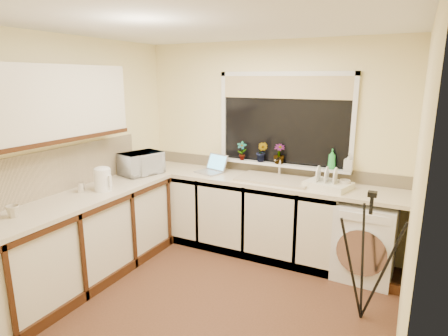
{
  "coord_description": "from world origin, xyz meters",
  "views": [
    {
      "loc": [
        1.55,
        -2.71,
        2.03
      ],
      "look_at": [
        -0.11,
        0.55,
        1.15
      ],
      "focal_mm": 30.14,
      "sensor_mm": 36.0,
      "label": 1
    }
  ],
  "objects_px": {
    "soap_bottle_clear": "(349,162)",
    "cup_back": "(345,184)",
    "washing_machine": "(365,240)",
    "soap_bottle_green": "(332,159)",
    "steel_jar": "(81,187)",
    "laptop": "(212,168)",
    "plant_b": "(262,152)",
    "plant_c": "(279,154)",
    "plant_a": "(242,151)",
    "dish_rack": "(328,185)",
    "cup_left": "(13,211)",
    "kettle": "(103,180)",
    "microwave": "(141,163)",
    "tripod": "(366,257)"
  },
  "relations": [
    {
      "from": "kettle",
      "to": "microwave",
      "type": "distance_m",
      "value": 0.73
    },
    {
      "from": "soap_bottle_clear",
      "to": "cup_back",
      "type": "height_order",
      "value": "soap_bottle_clear"
    },
    {
      "from": "plant_c",
      "to": "cup_back",
      "type": "distance_m",
      "value": 0.84
    },
    {
      "from": "washing_machine",
      "to": "tripod",
      "type": "height_order",
      "value": "tripod"
    },
    {
      "from": "cup_back",
      "to": "cup_left",
      "type": "relative_size",
      "value": 1.15
    },
    {
      "from": "plant_b",
      "to": "dish_rack",
      "type": "bearing_deg",
      "value": -15.25
    },
    {
      "from": "soap_bottle_clear",
      "to": "cup_left",
      "type": "height_order",
      "value": "soap_bottle_clear"
    },
    {
      "from": "soap_bottle_green",
      "to": "plant_c",
      "type": "bearing_deg",
      "value": -178.97
    },
    {
      "from": "microwave",
      "to": "plant_b",
      "type": "height_order",
      "value": "plant_b"
    },
    {
      "from": "plant_b",
      "to": "plant_c",
      "type": "xyz_separation_m",
      "value": [
        0.21,
        0.01,
        -0.01
      ]
    },
    {
      "from": "steel_jar",
      "to": "soap_bottle_green",
      "type": "relative_size",
      "value": 0.46
    },
    {
      "from": "plant_b",
      "to": "soap_bottle_clear",
      "type": "xyz_separation_m",
      "value": [
        1.0,
        0.0,
        -0.02
      ]
    },
    {
      "from": "plant_c",
      "to": "tripod",
      "type": "bearing_deg",
      "value": -42.11
    },
    {
      "from": "soap_bottle_clear",
      "to": "cup_back",
      "type": "bearing_deg",
      "value": -88.67
    },
    {
      "from": "washing_machine",
      "to": "kettle",
      "type": "xyz_separation_m",
      "value": [
        -2.46,
        -1.13,
        0.61
      ]
    },
    {
      "from": "cup_back",
      "to": "plant_a",
      "type": "bearing_deg",
      "value": 171.95
    },
    {
      "from": "plant_a",
      "to": "soap_bottle_clear",
      "type": "bearing_deg",
      "value": 0.38
    },
    {
      "from": "microwave",
      "to": "soap_bottle_green",
      "type": "bearing_deg",
      "value": -55.78
    },
    {
      "from": "steel_jar",
      "to": "soap_bottle_clear",
      "type": "xyz_separation_m",
      "value": [
        2.36,
        1.51,
        0.2
      ]
    },
    {
      "from": "laptop",
      "to": "soap_bottle_clear",
      "type": "bearing_deg",
      "value": 22.04
    },
    {
      "from": "cup_back",
      "to": "cup_left",
      "type": "height_order",
      "value": "cup_left"
    },
    {
      "from": "laptop",
      "to": "steel_jar",
      "type": "height_order",
      "value": "laptop"
    },
    {
      "from": "washing_machine",
      "to": "cup_back",
      "type": "distance_m",
      "value": 0.6
    },
    {
      "from": "dish_rack",
      "to": "tripod",
      "type": "relative_size",
      "value": 0.39
    },
    {
      "from": "steel_jar",
      "to": "cup_back",
      "type": "xyz_separation_m",
      "value": [
        2.36,
        1.33,
        -0.0
      ]
    },
    {
      "from": "dish_rack",
      "to": "microwave",
      "type": "relative_size",
      "value": 0.93
    },
    {
      "from": "steel_jar",
      "to": "tripod",
      "type": "bearing_deg",
      "value": 10.55
    },
    {
      "from": "washing_machine",
      "to": "soap_bottle_green",
      "type": "distance_m",
      "value": 0.92
    },
    {
      "from": "microwave",
      "to": "soap_bottle_clear",
      "type": "distance_m",
      "value": 2.38
    },
    {
      "from": "microwave",
      "to": "cup_left",
      "type": "bearing_deg",
      "value": -164.69
    },
    {
      "from": "laptop",
      "to": "soap_bottle_green",
      "type": "bearing_deg",
      "value": 23.8
    },
    {
      "from": "dish_rack",
      "to": "soap_bottle_clear",
      "type": "relative_size",
      "value": 2.27
    },
    {
      "from": "laptop",
      "to": "plant_b",
      "type": "relative_size",
      "value": 1.54
    },
    {
      "from": "laptop",
      "to": "kettle",
      "type": "bearing_deg",
      "value": -102.09
    },
    {
      "from": "steel_jar",
      "to": "dish_rack",
      "type": "bearing_deg",
      "value": 30.26
    },
    {
      "from": "kettle",
      "to": "soap_bottle_clear",
      "type": "relative_size",
      "value": 1.16
    },
    {
      "from": "washing_machine",
      "to": "plant_a",
      "type": "height_order",
      "value": "plant_a"
    },
    {
      "from": "soap_bottle_green",
      "to": "cup_back",
      "type": "distance_m",
      "value": 0.35
    },
    {
      "from": "cup_left",
      "to": "kettle",
      "type": "bearing_deg",
      "value": 82.59
    },
    {
      "from": "plant_b",
      "to": "washing_machine",
      "type": "bearing_deg",
      "value": -11.01
    },
    {
      "from": "steel_jar",
      "to": "plant_c",
      "type": "height_order",
      "value": "plant_c"
    },
    {
      "from": "kettle",
      "to": "tripod",
      "type": "xyz_separation_m",
      "value": [
        2.55,
        0.36,
        -0.44
      ]
    },
    {
      "from": "kettle",
      "to": "plant_a",
      "type": "relative_size",
      "value": 0.98
    },
    {
      "from": "kettle",
      "to": "plant_a",
      "type": "bearing_deg",
      "value": 55.27
    },
    {
      "from": "soap_bottle_green",
      "to": "cup_back",
      "type": "xyz_separation_m",
      "value": [
        0.19,
        -0.21,
        -0.21
      ]
    },
    {
      "from": "steel_jar",
      "to": "soap_bottle_green",
      "type": "bearing_deg",
      "value": 35.25
    },
    {
      "from": "microwave",
      "to": "cup_left",
      "type": "distance_m",
      "value": 1.63
    },
    {
      "from": "cup_back",
      "to": "soap_bottle_green",
      "type": "bearing_deg",
      "value": 131.62
    },
    {
      "from": "kettle",
      "to": "tripod",
      "type": "distance_m",
      "value": 2.61
    },
    {
      "from": "plant_a",
      "to": "plant_c",
      "type": "height_order",
      "value": "same"
    }
  ]
}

